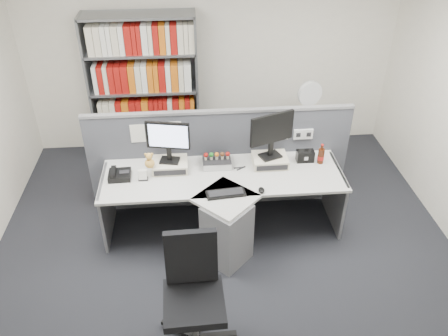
{
  "coord_description": "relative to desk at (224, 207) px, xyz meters",
  "views": [
    {
      "loc": [
        -0.32,
        -3.18,
        3.52
      ],
      "look_at": [
        0.0,
        0.65,
        0.92
      ],
      "focal_mm": 36.49,
      "sensor_mm": 36.0,
      "label": 1
    }
  ],
  "objects": [
    {
      "name": "desk_fan",
      "position": [
        1.2,
        1.4,
        0.59
      ],
      "size": [
        0.32,
        0.19,
        0.55
      ],
      "color": "white",
      "rests_on": "filing_cabinet"
    },
    {
      "name": "partition",
      "position": [
        0.0,
        0.65,
        0.19
      ],
      "size": [
        3.0,
        0.08,
        1.27
      ],
      "color": "#4C4E56",
      "rests_on": "ground"
    },
    {
      "name": "desk_calendar",
      "position": [
        -0.84,
        0.2,
        0.32
      ],
      "size": [
        0.1,
        0.07,
        0.12
      ],
      "color": "black",
      "rests_on": "desk"
    },
    {
      "name": "ground",
      "position": [
        0.0,
        -0.6,
        -0.46
      ],
      "size": [
        5.5,
        5.5,
        0.0
      ],
      "primitive_type": "plane",
      "color": "#26282D",
      "rests_on": "ground"
    },
    {
      "name": "speaker",
      "position": [
        0.94,
        0.42,
        0.33
      ],
      "size": [
        0.19,
        0.11,
        0.13
      ],
      "primitive_type": "cube",
      "color": "black",
      "rests_on": "desk"
    },
    {
      "name": "filing_cabinet",
      "position": [
        1.2,
        1.4,
        -0.11
      ],
      "size": [
        0.45,
        0.61,
        0.7
      ],
      "color": "slate",
      "rests_on": "ground"
    },
    {
      "name": "shelving_unit",
      "position": [
        -0.9,
        1.85,
        0.52
      ],
      "size": [
        1.41,
        0.4,
        2.0
      ],
      "color": "slate",
      "rests_on": "ground"
    },
    {
      "name": "desk_phone",
      "position": [
        -1.1,
        0.26,
        0.3
      ],
      "size": [
        0.24,
        0.22,
        0.1
      ],
      "color": "black",
      "rests_on": "desk"
    },
    {
      "name": "monitor_left",
      "position": [
        -0.56,
        0.38,
        0.65
      ],
      "size": [
        0.46,
        0.19,
        0.47
      ],
      "color": "black",
      "rests_on": "monitor_riser_left"
    },
    {
      "name": "monitor_riser_right",
      "position": [
        0.54,
        0.38,
        0.31
      ],
      "size": [
        0.38,
        0.31,
        0.1
      ],
      "color": "beige",
      "rests_on": "desk"
    },
    {
      "name": "mouse",
      "position": [
        0.37,
        -0.11,
        0.28
      ],
      "size": [
        0.06,
        0.1,
        0.04
      ],
      "primitive_type": "ellipsoid",
      "color": "black",
      "rests_on": "desk"
    },
    {
      "name": "desktop_pc",
      "position": [
        -0.05,
        0.43,
        0.3
      ],
      "size": [
        0.31,
        0.28,
        0.08
      ],
      "color": "black",
      "rests_on": "desk"
    },
    {
      "name": "keyboard",
      "position": [
        0.0,
        -0.13,
        0.28
      ],
      "size": [
        0.41,
        0.19,
        0.03
      ],
      "color": "black",
      "rests_on": "desk"
    },
    {
      "name": "monitor_right",
      "position": [
        0.54,
        0.38,
        0.67
      ],
      "size": [
        0.49,
        0.23,
        0.52
      ],
      "color": "black",
      "rests_on": "monitor_riser_right"
    },
    {
      "name": "monitor_riser_left",
      "position": [
        -0.56,
        0.38,
        0.31
      ],
      "size": [
        0.38,
        0.31,
        0.1
      ],
      "color": "beige",
      "rests_on": "desk"
    },
    {
      "name": "cola_bottle",
      "position": [
        1.1,
        0.36,
        0.35
      ],
      "size": [
        0.07,
        0.07,
        0.24
      ],
      "color": "#3F190A",
      "rests_on": "desk"
    },
    {
      "name": "room_shell",
      "position": [
        0.0,
        -0.6,
        1.33
      ],
      "size": [
        5.04,
        5.54,
        2.72
      ],
      "color": "white",
      "rests_on": "ground"
    },
    {
      "name": "desk",
      "position": [
        0.0,
        0.0,
        0.0
      ],
      "size": [
        2.6,
        1.2,
        0.72
      ],
      "color": "silver",
      "rests_on": "ground"
    },
    {
      "name": "plush_toy",
      "position": [
        -0.77,
        0.28,
        0.44
      ],
      "size": [
        0.1,
        0.1,
        0.18
      ],
      "color": "gold",
      "rests_on": "monitor_riser_left"
    },
    {
      "name": "office_chair",
      "position": [
        -0.36,
        -1.21,
        0.11
      ],
      "size": [
        0.67,
        0.7,
        1.05
      ],
      "color": "silver",
      "rests_on": "ground"
    },
    {
      "name": "figurines",
      "position": [
        -0.05,
        0.41,
        0.4
      ],
      "size": [
        0.29,
        0.05,
        0.09
      ],
      "color": "beige",
      "rests_on": "desktop_pc"
    }
  ]
}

